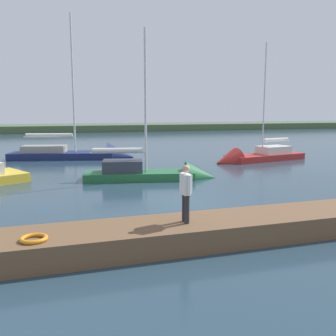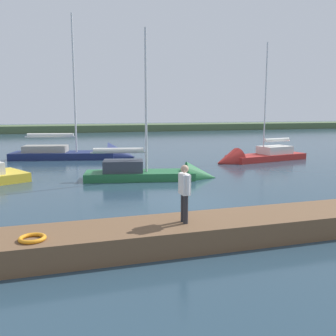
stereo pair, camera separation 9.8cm
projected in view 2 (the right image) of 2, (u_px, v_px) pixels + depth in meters
The scene contains 8 objects.
ground_plane at pixel (186, 203), 15.29m from camera, with size 200.00×200.00×0.00m, color #263D4C.
far_shoreline at pixel (83, 132), 67.23m from camera, with size 180.00×8.00×2.40m, color #4C603D.
dock_pier at pixel (238, 227), 11.03m from camera, with size 26.88×1.93×0.67m, color brown.
life_ring_buoy at pixel (32, 238), 8.95m from camera, with size 0.66×0.66×0.10m, color orange.
sailboat_outer_mooring at pixel (159, 176), 20.66m from camera, with size 7.48×3.31×8.99m.
sailboat_mid_channel at pixel (84, 156), 29.48m from camera, with size 9.88×4.43×12.08m.
sailboat_far_right at pixel (254, 159), 27.86m from camera, with size 8.09×3.55×9.61m.
person_on_dock at pixel (185, 190), 10.25m from camera, with size 0.22×0.63×1.63m.
Camera 2 is at (5.09, 14.01, 3.77)m, focal length 39.77 mm.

